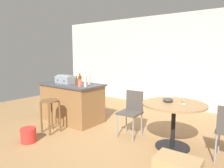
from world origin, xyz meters
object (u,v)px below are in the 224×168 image
(bottle_1, at_px, (85,81))
(cup_0, at_px, (60,80))
(cup_3, at_px, (80,84))
(folding_chair_near, at_px, (131,110))
(bottle_0, at_px, (89,79))
(wine_glass, at_px, (184,98))
(toolbox, at_px, (65,79))
(bottle_3, at_px, (80,79))
(cup_2, at_px, (66,79))
(wooden_stool, at_px, (50,108))
(serving_bowl, at_px, (168,100))
(kitchen_island, at_px, (72,102))
(cup_1, at_px, (80,82))
(bottle_2, at_px, (77,81))
(dining_table, at_px, (174,114))
(plastic_bucket, at_px, (29,135))

(bottle_1, distance_m, cup_0, 1.08)
(cup_0, relative_size, cup_3, 0.92)
(folding_chair_near, height_order, bottle_0, bottle_0)
(cup_0, height_order, wine_glass, cup_0)
(toolbox, height_order, bottle_1, bottle_1)
(bottle_3, xyz_separation_m, cup_2, (-0.45, -0.03, -0.04))
(bottle_1, bearing_deg, cup_2, 160.56)
(wooden_stool, bearing_deg, wine_glass, 19.60)
(cup_3, xyz_separation_m, serving_bowl, (1.86, 0.24, -0.13))
(kitchen_island, height_order, serving_bowl, kitchen_island)
(cup_1, bearing_deg, cup_3, -45.55)
(bottle_2, height_order, cup_2, bottle_2)
(dining_table, distance_m, bottle_2, 2.22)
(cup_3, height_order, wine_glass, cup_3)
(wine_glass, bearing_deg, cup_1, 178.99)
(bottle_1, height_order, plastic_bucket, bottle_1)
(bottle_3, height_order, cup_0, bottle_3)
(bottle_0, bearing_deg, dining_table, -3.28)
(cup_0, xyz_separation_m, wine_glass, (3.04, 0.04, -0.05))
(toolbox, bearing_deg, wine_glass, 2.45)
(folding_chair_near, xyz_separation_m, toolbox, (-1.76, -0.10, 0.47))
(dining_table, distance_m, toolbox, 2.63)
(bottle_0, relative_size, plastic_bucket, 1.13)
(bottle_0, xyz_separation_m, bottle_3, (-0.37, 0.08, -0.03))
(dining_table, xyz_separation_m, plastic_bucket, (-2.15, -1.35, -0.46))
(wooden_stool, distance_m, bottle_1, 0.89)
(folding_chair_near, relative_size, bottle_1, 2.75)
(cup_1, bearing_deg, bottle_1, -32.24)
(cup_0, distance_m, plastic_bucket, 1.73)
(cup_1, relative_size, cup_2, 0.95)
(dining_table, distance_m, wine_glass, 0.32)
(bottle_0, bearing_deg, kitchen_island, -160.37)
(wooden_stool, distance_m, serving_bowl, 2.28)
(serving_bowl, bearing_deg, bottle_3, 175.83)
(cup_2, bearing_deg, dining_table, -3.22)
(cup_3, distance_m, plastic_bucket, 1.40)
(kitchen_island, bearing_deg, bottle_0, 19.63)
(kitchen_island, height_order, folding_chair_near, kitchen_island)
(bottle_2, xyz_separation_m, bottle_3, (-0.20, 0.30, 0.01))
(kitchen_island, xyz_separation_m, cup_1, (0.16, 0.12, 0.49))
(cup_1, height_order, cup_3, same)
(bottle_2, height_order, cup_1, bottle_2)
(bottle_2, relative_size, cup_3, 1.74)
(plastic_bucket, bearing_deg, bottle_0, 84.88)
(bottle_2, relative_size, cup_2, 1.67)
(serving_bowl, relative_size, plastic_bucket, 0.66)
(cup_1, relative_size, plastic_bucket, 0.42)
(bottle_3, bearing_deg, toolbox, -128.20)
(folding_chair_near, relative_size, wine_glass, 6.02)
(folding_chair_near, bearing_deg, bottle_2, -174.25)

